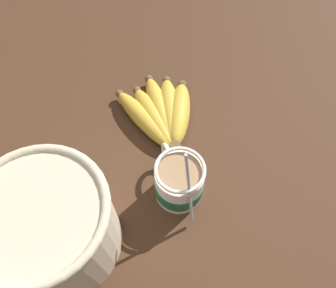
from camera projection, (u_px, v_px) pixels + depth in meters
table at (182, 158)px, 64.20cm from camera, size 125.10×125.10×3.54cm
coffee_mug at (179, 182)px, 55.06cm from camera, size 13.81×8.39×16.63cm
banana_bunch at (162, 114)px, 65.03cm from camera, size 20.22×16.52×4.41cm
woven_basket at (51, 227)px, 47.15cm from camera, size 19.53×19.53×15.88cm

